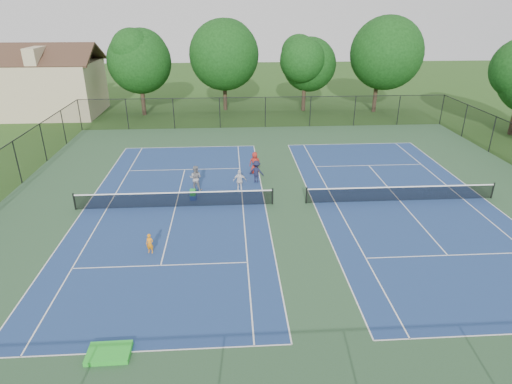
{
  "coord_description": "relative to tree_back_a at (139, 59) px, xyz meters",
  "views": [
    {
      "loc": [
        -3.58,
        -23.75,
        11.36
      ],
      "look_at": [
        -2.13,
        -1.0,
        1.3
      ],
      "focal_mm": 30.0,
      "sensor_mm": 36.0,
      "label": 1
    }
  ],
  "objects": [
    {
      "name": "bystander_b",
      "position": [
        11.19,
        -20.35,
        -5.26
      ],
      "size": [
        1.15,
        0.89,
        1.56
      ],
      "primitive_type": "imported",
      "rotation": [
        0.0,
        0.0,
        2.8
      ],
      "color": "#171933",
      "rests_on": "ground"
    },
    {
      "name": "bystander_a",
      "position": [
        10.0,
        -21.87,
        -5.29
      ],
      "size": [
        0.89,
        0.39,
        1.5
      ],
      "primitive_type": "imported",
      "rotation": [
        0.0,
        0.0,
        3.11
      ],
      "color": "white",
      "rests_on": "ground"
    },
    {
      "name": "tree_back_d",
      "position": [
        26.0,
        0.0,
        0.79
      ],
      "size": [
        7.8,
        7.8,
        10.37
      ],
      "color": "#2D2116",
      "rests_on": "ground"
    },
    {
      "name": "bystander_c",
      "position": [
        11.18,
        -18.66,
        -5.23
      ],
      "size": [
        0.79,
        0.52,
        1.62
      ],
      "primitive_type": "imported",
      "rotation": [
        0.0,
        0.0,
        3.14
      ],
      "color": "maroon",
      "rests_on": "ground"
    },
    {
      "name": "perimeter_fence",
      "position": [
        13.0,
        -24.0,
        -4.44
      ],
      "size": [
        36.08,
        36.08,
        3.02
      ],
      "color": "black",
      "rests_on": "ground"
    },
    {
      "name": "ground",
      "position": [
        13.0,
        -24.0,
        -6.04
      ],
      "size": [
        140.0,
        140.0,
        0.0
      ],
      "primitive_type": "plane",
      "color": "#234716",
      "rests_on": "ground"
    },
    {
      "name": "child_player",
      "position": [
        5.35,
        -29.21,
        -5.52
      ],
      "size": [
        0.43,
        0.34,
        1.04
      ],
      "primitive_type": "imported",
      "rotation": [
        0.0,
        0.0,
        -0.25
      ],
      "color": "orange",
      "rests_on": "ground"
    },
    {
      "name": "green_tarp",
      "position": [
        4.98,
        -35.98,
        -5.94
      ],
      "size": [
        1.51,
        1.03,
        0.18
      ],
      "primitive_type": "cube",
      "rotation": [
        0.0,
        0.0,
        0.01
      ],
      "color": "green",
      "rests_on": "ground"
    },
    {
      "name": "instructor",
      "position": [
        7.1,
        -21.44,
        -5.19
      ],
      "size": [
        0.96,
        0.83,
        1.7
      ],
      "primitive_type": "imported",
      "rotation": [
        0.0,
        0.0,
        2.89
      ],
      "color": "gray",
      "rests_on": "ground"
    },
    {
      "name": "tree_back_c",
      "position": [
        18.0,
        1.0,
        -0.56
      ],
      "size": [
        6.0,
        6.0,
        8.4
      ],
      "color": "#2D2116",
      "rests_on": "ground"
    },
    {
      "name": "clapboard_house",
      "position": [
        -10.0,
        1.0,
        -2.95
      ],
      "size": [
        10.8,
        8.1,
        7.65
      ],
      "color": "tan",
      "rests_on": "ground"
    },
    {
      "name": "court_pad",
      "position": [
        13.0,
        -24.0,
        -6.03
      ],
      "size": [
        36.0,
        36.0,
        0.01
      ],
      "primitive_type": "cube",
      "color": "#2E512D",
      "rests_on": "ground"
    },
    {
      "name": "ball_hopper",
      "position": [
        7.02,
        -23.01,
        -5.53
      ],
      "size": [
        0.38,
        0.31,
        0.41
      ],
      "primitive_type": "cube",
      "rotation": [
        0.0,
        0.0,
        -0.16
      ],
      "color": "green",
      "rests_on": "ball_crate"
    },
    {
      "name": "tennis_court_right",
      "position": [
        20.0,
        -24.0,
        -5.94
      ],
      "size": [
        12.0,
        23.83,
        1.07
      ],
      "color": "navy",
      "rests_on": "ground"
    },
    {
      "name": "ball_crate",
      "position": [
        7.02,
        -23.01,
        -5.89
      ],
      "size": [
        0.41,
        0.29,
        0.3
      ],
      "primitive_type": "cube",
      "rotation": [
        0.0,
        0.0,
        -0.04
      ],
      "color": "#163899",
      "rests_on": "ground"
    },
    {
      "name": "tree_back_a",
      "position": [
        0.0,
        0.0,
        0.0
      ],
      "size": [
        6.8,
        6.8,
        9.15
      ],
      "color": "#2D2116",
      "rests_on": "ground"
    },
    {
      "name": "tree_back_b",
      "position": [
        9.0,
        2.0,
        0.56
      ],
      "size": [
        7.6,
        7.6,
        10.03
      ],
      "color": "#2D2116",
      "rests_on": "ground"
    },
    {
      "name": "tennis_court_left",
      "position": [
        6.0,
        -24.0,
        -5.94
      ],
      "size": [
        12.0,
        23.83,
        1.07
      ],
      "color": "navy",
      "rests_on": "ground"
    }
  ]
}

